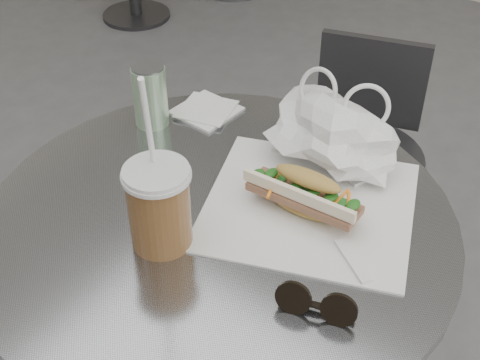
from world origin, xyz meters
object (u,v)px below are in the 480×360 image
Objects in this scene: drink_can at (150,95)px; chair_far at (352,185)px; cafe_table at (221,329)px; sunglasses at (316,305)px; banh_mi at (305,194)px; iced_coffee at (159,205)px.

chair_far is at bearing 72.39° from drink_can.
drink_can is at bearing 151.75° from cafe_table.
banh_mi is at bearing 109.83° from sunglasses.
drink_can is at bearing 134.38° from iced_coffee.
sunglasses is at bearing -19.28° from cafe_table.
banh_mi is 0.21m from sunglasses.
cafe_table is 0.34m from banh_mi.
banh_mi is 0.23m from iced_coffee.
cafe_table is at bearing -28.25° from drink_can.
iced_coffee is 0.33m from drink_can.
cafe_table is at bearing 67.93° from iced_coffee.
iced_coffee is (-0.14, -0.18, 0.03)m from banh_mi.
sunglasses is 0.94× the size of drink_can.
iced_coffee reaches higher than cafe_table.
cafe_table is 1.12× the size of chair_far.
iced_coffee reaches higher than banh_mi.
chair_far is 5.61× the size of drink_can.
iced_coffee reaches higher than drink_can.
chair_far is 0.96m from sunglasses.
iced_coffee reaches higher than chair_far.
chair_far is 2.95× the size of banh_mi.
chair_far is at bearing 97.23° from cafe_table.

